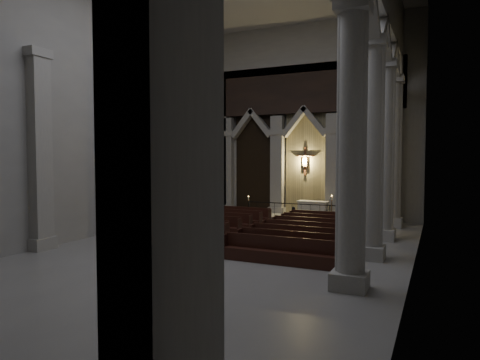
{
  "coord_description": "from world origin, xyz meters",
  "views": [
    {
      "loc": [
        7.73,
        -14.61,
        3.72
      ],
      "look_at": [
        -0.49,
        3.0,
        2.7
      ],
      "focal_mm": 32.0,
      "sensor_mm": 36.0,
      "label": 1
    }
  ],
  "objects": [
    {
      "name": "right_arcade",
      "position": [
        5.5,
        1.33,
        7.83
      ],
      "size": [
        1.0,
        24.0,
        12.0
      ],
      "color": "#A3A098",
      "rests_on": "ground"
    },
    {
      "name": "sanctuary_wall",
      "position": [
        0.0,
        11.54,
        6.62
      ],
      "size": [
        14.0,
        0.77,
        12.0
      ],
      "color": "#A3A098",
      "rests_on": "ground"
    },
    {
      "name": "left_pilasters",
      "position": [
        -6.75,
        3.5,
        3.91
      ],
      "size": [
        0.6,
        13.0,
        8.03
      ],
      "color": "#A3A098",
      "rests_on": "ground"
    },
    {
      "name": "candle_stand_left",
      "position": [
        -3.05,
        9.72,
        0.36
      ],
      "size": [
        0.22,
        0.22,
        1.32
      ],
      "color": "#95602E",
      "rests_on": "ground"
    },
    {
      "name": "pews",
      "position": [
        -0.0,
        3.21,
        0.31
      ],
      "size": [
        9.64,
        8.17,
        0.95
      ],
      "color": "black",
      "rests_on": "ground"
    },
    {
      "name": "worshipper",
      "position": [
        0.66,
        7.33,
        0.54
      ],
      "size": [
        0.45,
        0.37,
        1.08
      ],
      "primitive_type": "imported",
      "rotation": [
        0.0,
        0.0,
        -0.32
      ],
      "color": "black",
      "rests_on": "ground"
    },
    {
      "name": "candle_stand_right",
      "position": [
        2.34,
        9.03,
        0.44
      ],
      "size": [
        0.28,
        0.28,
        1.63
      ],
      "color": "#95602E",
      "rests_on": "ground"
    },
    {
      "name": "altar",
      "position": [
        0.82,
        10.63,
        0.63
      ],
      "size": [
        1.86,
        0.74,
        0.94
      ],
      "color": "beige",
      "rests_on": "sanctuary_step"
    },
    {
      "name": "sanctuary_step",
      "position": [
        0.0,
        10.6,
        0.07
      ],
      "size": [
        8.5,
        2.6,
        0.15
      ],
      "primitive_type": "cube",
      "color": "#A3A098",
      "rests_on": "ground"
    },
    {
      "name": "room",
      "position": [
        0.0,
        0.0,
        7.6
      ],
      "size": [
        24.0,
        24.1,
        12.0
      ],
      "color": "gray",
      "rests_on": "ground"
    },
    {
      "name": "altar_rail",
      "position": [
        0.0,
        9.1,
        0.73
      ],
      "size": [
        5.58,
        0.09,
        1.1
      ],
      "color": "black",
      "rests_on": "ground"
    }
  ]
}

